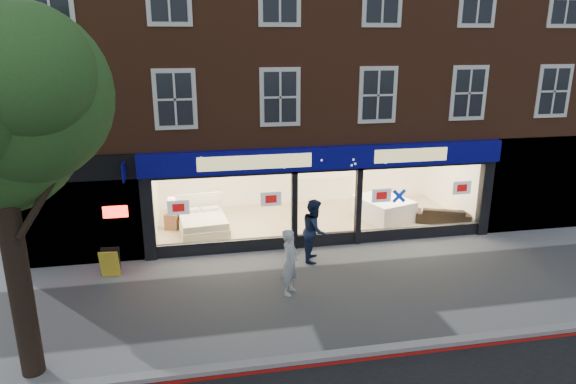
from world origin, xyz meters
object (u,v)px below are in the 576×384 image
object	(u,v)px
mattress_stack	(383,208)
sofa	(443,215)
display_bed	(203,222)
pedestrian_grey	(290,262)
a_board	(110,263)
pedestrian_blue	(315,230)

from	to	relation	value
mattress_stack	sofa	size ratio (longest dim) A/B	1.22
display_bed	pedestrian_grey	distance (m)	5.22
mattress_stack	a_board	bearing A→B (deg)	-162.75
display_bed	mattress_stack	distance (m)	6.52
display_bed	pedestrian_grey	xyz separation A→B (m)	(2.10, -4.75, 0.48)
sofa	pedestrian_blue	world-z (taller)	pedestrian_blue
pedestrian_grey	pedestrian_blue	world-z (taller)	pedestrian_blue
mattress_stack	sofa	distance (m)	2.11
sofa	pedestrian_grey	bearing A→B (deg)	54.72
sofa	pedestrian_blue	bearing A→B (deg)	43.97
a_board	pedestrian_blue	bearing A→B (deg)	6.71
a_board	pedestrian_grey	bearing A→B (deg)	-15.51
a_board	pedestrian_grey	size ratio (longest dim) A/B	0.46
mattress_stack	pedestrian_grey	size ratio (longest dim) A/B	1.31
sofa	pedestrian_blue	distance (m)	5.66
display_bed	sofa	distance (m)	8.51
pedestrian_grey	pedestrian_blue	xyz separation A→B (m)	(1.13, 1.95, 0.06)
pedestrian_blue	display_bed	bearing A→B (deg)	66.84
a_board	mattress_stack	bearing A→B (deg)	23.76
sofa	a_board	distance (m)	11.33
mattress_stack	sofa	world-z (taller)	mattress_stack
mattress_stack	display_bed	bearing A→B (deg)	-179.74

